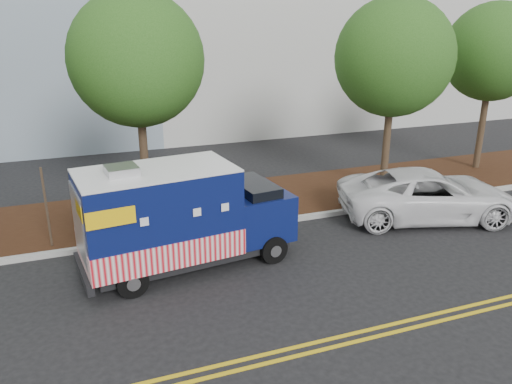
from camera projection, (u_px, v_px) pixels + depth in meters
name	position (u px, v px, depth m)	size (l,w,h in m)	color
ground	(172.00, 261.00, 13.17)	(120.00, 120.00, 0.00)	black
curb	(162.00, 238.00, 14.38)	(120.00, 0.18, 0.15)	#9E9E99
mulch_strip	(150.00, 213.00, 16.24)	(120.00, 4.00, 0.15)	black
centerline_near	(219.00, 365.00, 9.23)	(120.00, 0.10, 0.01)	gold
centerline_far	(222.00, 374.00, 9.00)	(120.00, 0.10, 0.01)	gold
tree_b	(137.00, 60.00, 14.65)	(3.98, 3.98, 6.91)	#38281C
tree_c	(394.00, 58.00, 16.76)	(3.99, 3.99, 6.81)	#38281C
tree_d	(493.00, 52.00, 19.37)	(3.78, 3.78, 6.70)	#38281C
sign_post	(47.00, 210.00, 13.38)	(0.06, 0.06, 2.40)	#473828
food_truck	(178.00, 220.00, 12.48)	(5.65, 2.67, 2.87)	black
white_car	(429.00, 195.00, 15.80)	(2.58, 5.60, 1.56)	white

